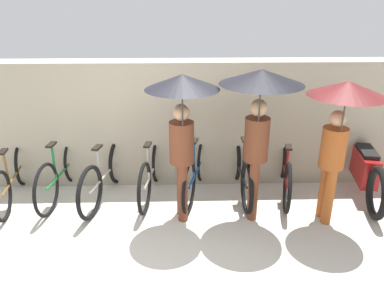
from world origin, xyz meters
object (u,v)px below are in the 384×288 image
at_px(pedestrian_leading, 182,112).
at_px(motorcycle, 364,168).
at_px(parked_bicycle_2, 106,174).
at_px(parked_bicycle_4, 196,170).
at_px(parked_bicycle_1, 61,172).
at_px(pedestrian_center, 259,104).
at_px(parked_bicycle_5, 241,171).
at_px(parked_bicycle_6, 285,170).
at_px(parked_bicycle_0, 13,177).
at_px(parked_bicycle_3, 152,171).
at_px(pedestrian_trailing, 341,117).

bearing_deg(pedestrian_leading, motorcycle, -172.10).
distance_m(parked_bicycle_2, parked_bicycle_4, 1.36).
height_order(parked_bicycle_1, pedestrian_leading, pedestrian_leading).
bearing_deg(parked_bicycle_2, pedestrian_center, -95.41).
distance_m(parked_bicycle_5, motorcycle, 1.89).
height_order(pedestrian_leading, motorcycle, pedestrian_leading).
relative_size(parked_bicycle_6, motorcycle, 0.85).
xyz_separation_m(parked_bicycle_4, pedestrian_leading, (-0.21, -0.72, 1.15)).
relative_size(parked_bicycle_5, parked_bicycle_6, 0.98).
xyz_separation_m(parked_bicycle_4, parked_bicycle_5, (0.68, 0.00, -0.02)).
height_order(parked_bicycle_0, parked_bicycle_2, parked_bicycle_2).
bearing_deg(parked_bicycle_2, parked_bicycle_3, -72.53).
xyz_separation_m(parked_bicycle_5, pedestrian_center, (0.06, -0.72, 1.25)).
distance_m(pedestrian_center, pedestrian_trailing, 1.00).
distance_m(parked_bicycle_0, parked_bicycle_2, 1.36).
distance_m(pedestrian_center, motorcycle, 2.30).
xyz_separation_m(parked_bicycle_0, pedestrian_leading, (2.52, -0.63, 1.18)).
bearing_deg(pedestrian_center, parked_bicycle_1, -6.34).
distance_m(pedestrian_leading, pedestrian_trailing, 1.94).
distance_m(parked_bicycle_1, parked_bicycle_4, 2.04).
bearing_deg(motorcycle, parked_bicycle_5, 99.77).
distance_m(parked_bicycle_4, parked_bicycle_5, 0.68).
xyz_separation_m(parked_bicycle_0, pedestrian_trailing, (4.45, -0.75, 1.14)).
height_order(parked_bicycle_3, parked_bicycle_4, parked_bicycle_3).
height_order(parked_bicycle_3, pedestrian_leading, pedestrian_leading).
distance_m(parked_bicycle_3, parked_bicycle_6, 2.04).
bearing_deg(pedestrian_leading, parked_bicycle_0, -20.07).
distance_m(parked_bicycle_0, parked_bicycle_6, 4.09).
bearing_deg(motorcycle, parked_bicycle_2, 101.37).
bearing_deg(parked_bicycle_3, parked_bicycle_2, 102.80).
bearing_deg(parked_bicycle_5, parked_bicycle_1, 88.96).
bearing_deg(pedestrian_center, motorcycle, -150.96).
bearing_deg(parked_bicycle_4, parked_bicycle_2, 106.54).
distance_m(parked_bicycle_0, motorcycle, 5.29).
xyz_separation_m(parked_bicycle_1, parked_bicycle_4, (2.04, -0.01, 0.00)).
bearing_deg(parked_bicycle_0, pedestrian_trailing, -107.04).
relative_size(pedestrian_center, pedestrian_trailing, 1.06).
distance_m(parked_bicycle_6, pedestrian_trailing, 1.46).
relative_size(parked_bicycle_0, parked_bicycle_5, 0.99).
xyz_separation_m(pedestrian_center, motorcycle, (1.83, 0.69, -1.22)).
bearing_deg(parked_bicycle_4, parked_bicycle_0, 105.55).
xyz_separation_m(parked_bicycle_1, pedestrian_center, (2.78, -0.74, 1.24)).
bearing_deg(pedestrian_trailing, parked_bicycle_0, -9.98).
bearing_deg(parked_bicycle_5, parked_bicycle_3, 89.34).
distance_m(parked_bicycle_0, pedestrian_center, 3.74).
distance_m(parked_bicycle_0, parked_bicycle_4, 2.73).
height_order(parked_bicycle_2, parked_bicycle_5, parked_bicycle_5).
bearing_deg(parked_bicycle_1, parked_bicycle_5, -84.91).
distance_m(parked_bicycle_0, pedestrian_leading, 2.85).
bearing_deg(parked_bicycle_3, pedestrian_leading, -139.64).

